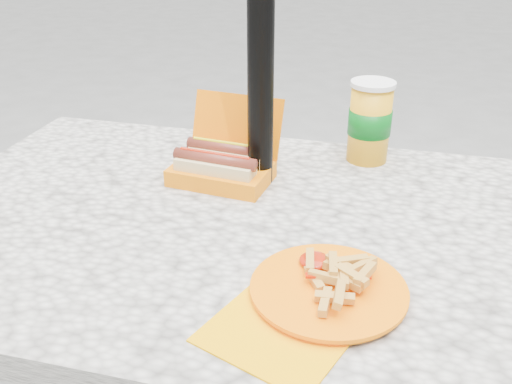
% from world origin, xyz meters
% --- Properties ---
extents(picnic_table, '(1.20, 0.80, 0.75)m').
position_xyz_m(picnic_table, '(0.00, 0.00, 0.64)').
color(picnic_table, beige).
rests_on(picnic_table, ground).
extents(umbrella_pole, '(0.05, 0.05, 2.20)m').
position_xyz_m(umbrella_pole, '(0.00, 0.16, 1.10)').
color(umbrella_pole, black).
rests_on(umbrella_pole, ground).
extents(hotdog_box, '(0.21, 0.19, 0.15)m').
position_xyz_m(hotdog_box, '(-0.07, 0.14, 0.79)').
color(hotdog_box, '#FF7300').
rests_on(hotdog_box, picnic_table).
extents(fries_plate, '(0.28, 0.32, 0.05)m').
position_xyz_m(fries_plate, '(0.18, -0.19, 0.76)').
color(fries_plate, '#FFA700').
rests_on(fries_plate, picnic_table).
extents(soda_cup, '(0.09, 0.09, 0.17)m').
position_xyz_m(soda_cup, '(0.20, 0.32, 0.84)').
color(soda_cup, '#F7A716').
rests_on(soda_cup, picnic_table).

